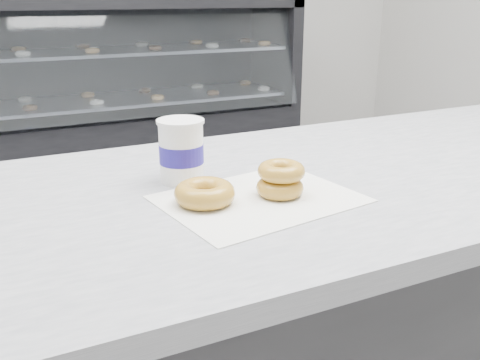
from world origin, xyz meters
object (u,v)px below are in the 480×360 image
object	(u,v)px
counter	(389,328)
coffee_cup	(181,150)
donut_stack	(281,179)
display_case	(123,112)
donut_single	(205,193)

from	to	relation	value
counter	coffee_cup	xyz separation A→B (m)	(-0.51, 0.08, 0.51)
donut_stack	coffee_cup	distance (m)	0.21
display_case	donut_single	distance (m)	2.86
display_case	donut_stack	bearing A→B (deg)	-97.59
coffee_cup	donut_stack	bearing A→B (deg)	-53.65
donut_single	coffee_cup	world-z (taller)	coffee_cup
donut_single	donut_stack	xyz separation A→B (m)	(0.14, -0.02, 0.01)
display_case	counter	bearing A→B (deg)	-90.00
display_case	donut_single	size ratio (longest dim) A/B	22.11
display_case	donut_stack	size ratio (longest dim) A/B	19.56
counter	coffee_cup	world-z (taller)	coffee_cup
display_case	donut_stack	distance (m)	2.86
donut_single	coffee_cup	distance (m)	0.14
counter	coffee_cup	distance (m)	0.72
donut_stack	coffee_cup	world-z (taller)	coffee_cup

